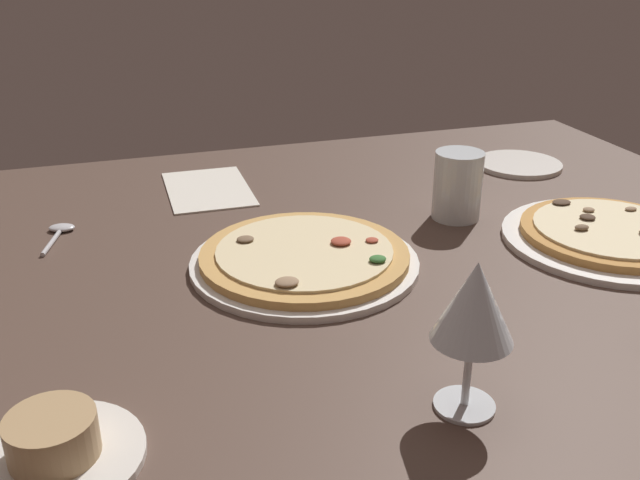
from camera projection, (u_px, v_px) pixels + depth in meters
The scene contains 9 objects.
dining_table at pixel (335, 265), 104.59cm from camera, with size 150.00×110.00×4.00cm, color brown.
pizza_main at pixel (305, 258), 99.33cm from camera, with size 32.03×32.03×3.34cm.
pizza_side at pixel (610, 235), 106.76cm from camera, with size 31.66×31.66×3.35cm.
ramekin_on_saucer at pixel (54, 446), 63.12cm from camera, with size 15.83×15.83×4.85cm.
wine_glass_far at pixel (474, 307), 66.30cm from camera, with size 7.98×7.98×16.08cm.
water_glass at pixel (457, 190), 114.17cm from camera, with size 7.78×7.78×11.03cm.
side_plate at pixel (519, 164), 139.79cm from camera, with size 16.51×16.51×0.90cm, color silver.
paper_menu at pixel (208, 189), 127.85cm from camera, with size 14.34×21.38×0.30cm, color silver.
spoon at pixel (59, 232), 109.65cm from camera, with size 5.21×11.19×1.00cm.
Camera 1 is at (30.72, 88.66, 48.41)cm, focal length 39.97 mm.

